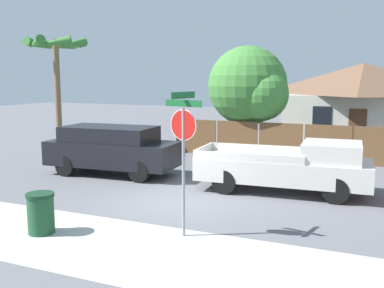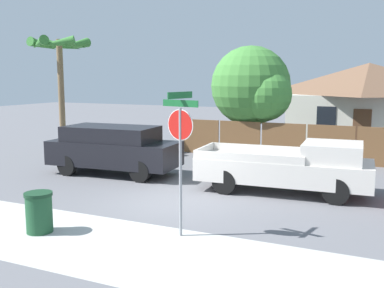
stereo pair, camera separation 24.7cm
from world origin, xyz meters
The scene contains 10 objects.
ground_plane centered at (0.00, 0.00, 0.00)m, with size 80.00×80.00×0.00m, color slate.
sidewalk_strip centered at (0.00, -3.60, 0.00)m, with size 36.00×3.20×0.01m.
wooden_fence centered at (3.26, 8.22, 0.82)m, with size 14.30×0.12×1.73m.
house centered at (4.10, 16.72, 2.31)m, with size 8.74×6.95×4.46m.
oak_tree centered at (-0.50, 9.26, 3.14)m, with size 3.97×3.78×5.12m.
palm_tree centered at (-8.67, 5.32, 4.70)m, with size 2.70×2.90×5.47m.
red_suv centered at (-3.86, 2.54, 1.00)m, with size 5.03×2.29×1.82m.
orange_pickup centered at (2.83, 2.55, 0.83)m, with size 5.51×2.36×1.67m.
stop_sign centered at (1.40, -2.40, 2.26)m, with size 0.96×0.86×3.32m.
trash_bin centered at (-1.74, -3.59, 0.49)m, with size 0.65×0.65×0.97m.
Camera 2 is at (5.83, -11.35, 3.64)m, focal length 42.00 mm.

